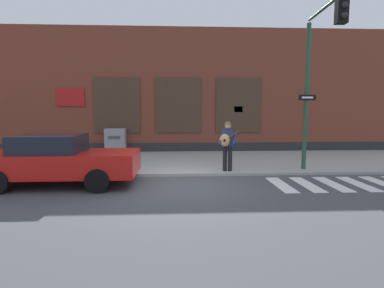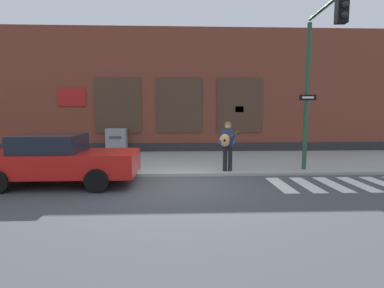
# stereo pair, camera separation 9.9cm
# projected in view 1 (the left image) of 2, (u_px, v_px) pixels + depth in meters

# --- Properties ---
(ground_plane) EXTENTS (160.00, 160.00, 0.00)m
(ground_plane) POSITION_uv_depth(u_px,v_px,m) (180.00, 185.00, 9.01)
(ground_plane) COLOR #424449
(sidewalk) EXTENTS (28.00, 5.68, 0.10)m
(sidewalk) POSITION_uv_depth(u_px,v_px,m) (179.00, 161.00, 13.00)
(sidewalk) COLOR #9E9E99
(sidewalk) RESTS_ON ground
(building_backdrop) EXTENTS (28.00, 4.06, 6.48)m
(building_backdrop) POSITION_uv_depth(u_px,v_px,m) (178.00, 93.00, 17.44)
(building_backdrop) COLOR brown
(building_backdrop) RESTS_ON ground
(crosswalk) EXTENTS (5.20, 1.90, 0.01)m
(crosswalk) POSITION_uv_depth(u_px,v_px,m) (358.00, 184.00, 9.17)
(crosswalk) COLOR silver
(crosswalk) RESTS_ON ground
(red_car) EXTENTS (4.61, 2.00, 1.53)m
(red_car) POSITION_uv_depth(u_px,v_px,m) (57.00, 160.00, 8.92)
(red_car) COLOR red
(red_car) RESTS_ON ground
(busker) EXTENTS (0.72, 0.66, 1.75)m
(busker) POSITION_uv_depth(u_px,v_px,m) (227.00, 143.00, 10.53)
(busker) COLOR black
(busker) RESTS_ON sidewalk
(traffic_light) EXTENTS (0.60, 2.71, 5.38)m
(traffic_light) POSITION_uv_depth(u_px,v_px,m) (319.00, 62.00, 9.66)
(traffic_light) COLOR #234C33
(traffic_light) RESTS_ON sidewalk
(utility_box) EXTENTS (1.00, 0.62, 1.24)m
(utility_box) POSITION_uv_depth(u_px,v_px,m) (116.00, 141.00, 15.14)
(utility_box) COLOR gray
(utility_box) RESTS_ON sidewalk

